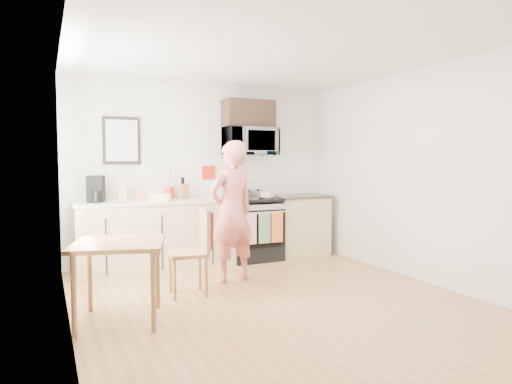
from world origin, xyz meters
name	(u,v)px	position (x,y,z in m)	size (l,w,h in m)	color
floor	(276,302)	(0.00, 0.00, 0.00)	(4.60, 4.60, 0.00)	#96613A
back_wall	(205,172)	(0.00, 2.30, 1.30)	(4.00, 0.04, 2.60)	white
front_wall	(462,192)	(0.00, -2.30, 1.30)	(4.00, 0.04, 2.60)	white
left_wall	(67,182)	(-2.00, 0.00, 1.30)	(0.04, 4.60, 2.60)	white
right_wall	(423,175)	(2.00, 0.00, 1.30)	(0.04, 4.60, 2.60)	white
ceiling	(277,49)	(0.00, 0.00, 2.60)	(4.00, 4.60, 0.04)	white
window	(66,153)	(-1.96, 0.80, 1.55)	(0.06, 1.40, 1.50)	silver
cabinet_left	(157,236)	(-0.80, 2.00, 0.45)	(2.10, 0.60, 0.90)	#C8B980
countertop_left	(156,202)	(-0.80, 2.00, 0.92)	(2.14, 0.64, 0.04)	silver
cabinet_right	(298,226)	(1.43, 2.00, 0.45)	(0.84, 0.60, 0.90)	#C8B980
countertop_right	(299,196)	(1.43, 2.00, 0.92)	(0.88, 0.64, 0.04)	black
range	(253,230)	(0.63, 1.98, 0.44)	(0.76, 0.70, 1.16)	black
microwave	(250,142)	(0.63, 2.08, 1.76)	(0.76, 0.51, 0.42)	#B1B1B6
upper_cabinet	(249,114)	(0.63, 2.12, 2.18)	(0.76, 0.35, 0.40)	black
wall_art	(122,141)	(-1.20, 2.28, 1.75)	(0.50, 0.04, 0.65)	black
wall_trivet	(209,172)	(0.05, 2.28, 1.30)	(0.20, 0.02, 0.20)	#AB190E
person	(232,212)	(-0.12, 0.93, 0.86)	(0.63, 0.41, 1.72)	#BE3F34
dining_table	(119,251)	(-1.57, 0.09, 0.66)	(0.85, 0.85, 0.74)	brown
chair	(200,239)	(-0.64, 0.60, 0.61)	(0.48, 0.44, 0.95)	brown
knife_block	(183,191)	(-0.39, 2.11, 1.04)	(0.09, 0.13, 0.21)	brown
utensil_crock	(169,187)	(-0.57, 2.18, 1.10)	(0.13, 0.13, 0.40)	#AB190E
fruit_bowl	(143,197)	(-0.96, 2.11, 0.97)	(0.21, 0.21, 0.09)	white
milk_carton	(122,191)	(-1.25, 2.04, 1.07)	(0.10, 0.10, 0.26)	tan
coffee_maker	(96,190)	(-1.57, 2.03, 1.10)	(0.26, 0.31, 0.35)	black
bread_bag	(160,198)	(-0.80, 1.78, 0.99)	(0.28, 0.13, 0.10)	tan
cake	(267,195)	(0.81, 1.86, 0.96)	(0.26, 0.26, 0.09)	black
kettle	(233,191)	(0.35, 2.05, 1.03)	(0.20, 0.20, 0.26)	white
pot	(241,196)	(0.35, 1.77, 0.98)	(0.21, 0.35, 0.11)	#B1B1B6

